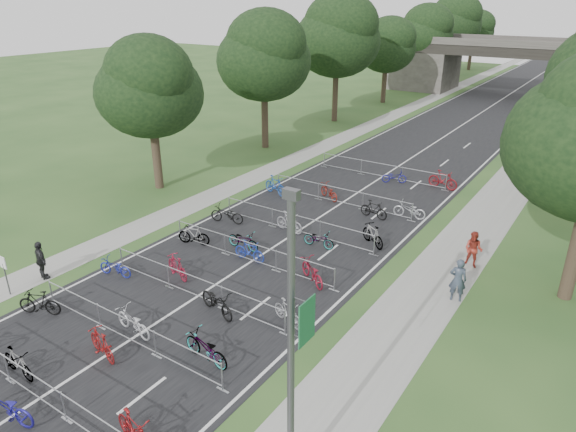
# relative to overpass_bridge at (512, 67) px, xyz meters

# --- Properties ---
(ground) EXTENTS (200.00, 200.00, 0.00)m
(ground) POSITION_rel_overpass_bridge_xyz_m (0.00, -65.00, -3.53)
(ground) COLOR #2C4F22
(ground) RESTS_ON ground
(road) EXTENTS (11.00, 140.00, 0.01)m
(road) POSITION_rel_overpass_bridge_xyz_m (0.00, -15.00, -3.53)
(road) COLOR black
(road) RESTS_ON ground
(sidewalk_right) EXTENTS (3.00, 140.00, 0.01)m
(sidewalk_right) POSITION_rel_overpass_bridge_xyz_m (8.00, -15.00, -3.53)
(sidewalk_right) COLOR gray
(sidewalk_right) RESTS_ON ground
(sidewalk_left) EXTENTS (2.00, 140.00, 0.01)m
(sidewalk_left) POSITION_rel_overpass_bridge_xyz_m (-7.50, -15.00, -3.53)
(sidewalk_left) COLOR gray
(sidewalk_left) RESTS_ON ground
(lane_markings) EXTENTS (0.12, 140.00, 0.00)m
(lane_markings) POSITION_rel_overpass_bridge_xyz_m (0.00, -15.00, -3.53)
(lane_markings) COLOR silver
(lane_markings) RESTS_ON ground
(overpass_bridge) EXTENTS (31.00, 8.00, 7.05)m
(overpass_bridge) POSITION_rel_overpass_bridge_xyz_m (0.00, 0.00, 0.00)
(overpass_bridge) COLOR #403E39
(overpass_bridge) RESTS_ON ground
(lamppost) EXTENTS (0.61, 0.65, 8.21)m
(lamppost) POSITION_rel_overpass_bridge_xyz_m (8.33, -63.00, 0.75)
(lamppost) COLOR #4C4C51
(lamppost) RESTS_ON ground
(park_sign) EXTENTS (0.45, 0.06, 1.83)m
(park_sign) POSITION_rel_overpass_bridge_xyz_m (-6.80, -62.00, -2.27)
(park_sign) COLOR #4C4C51
(park_sign) RESTS_ON ground
(tree_left_0) EXTENTS (6.72, 6.72, 10.25)m
(tree_left_0) POSITION_rel_overpass_bridge_xyz_m (-11.39, -49.07, 2.96)
(tree_left_0) COLOR #33261C
(tree_left_0) RESTS_ON ground
(tree_left_1) EXTENTS (7.56, 7.56, 11.53)m
(tree_left_1) POSITION_rel_overpass_bridge_xyz_m (-11.39, -37.07, 3.77)
(tree_left_1) COLOR #33261C
(tree_left_1) RESTS_ON ground
(tree_left_2) EXTENTS (8.40, 8.40, 12.81)m
(tree_left_2) POSITION_rel_overpass_bridge_xyz_m (-11.39, -25.07, 4.58)
(tree_left_2) COLOR #33261C
(tree_left_2) RESTS_ON ground
(tree_left_3) EXTENTS (6.72, 6.72, 10.25)m
(tree_left_3) POSITION_rel_overpass_bridge_xyz_m (-11.39, -13.07, 2.96)
(tree_left_3) COLOR #33261C
(tree_left_3) RESTS_ON ground
(tree_left_4) EXTENTS (7.56, 7.56, 11.53)m
(tree_left_4) POSITION_rel_overpass_bridge_xyz_m (-11.39, -1.07, 3.77)
(tree_left_4) COLOR #33261C
(tree_left_4) RESTS_ON ground
(tree_left_5) EXTENTS (8.40, 8.40, 12.81)m
(tree_left_5) POSITION_rel_overpass_bridge_xyz_m (-11.39, 10.93, 4.58)
(tree_left_5) COLOR #33261C
(tree_left_5) RESTS_ON ground
(tree_left_6) EXTENTS (6.72, 6.72, 10.25)m
(tree_left_6) POSITION_rel_overpass_bridge_xyz_m (-11.39, 22.93, 2.96)
(tree_left_6) COLOR #33261C
(tree_left_6) RESTS_ON ground
(barrier_row_0) EXTENTS (9.70, 0.08, 1.10)m
(barrier_row_0) POSITION_rel_overpass_bridge_xyz_m (0.00, -65.00, -2.99)
(barrier_row_0) COLOR #A8AAB0
(barrier_row_0) RESTS_ON ground
(barrier_row_1) EXTENTS (9.70, 0.08, 1.10)m
(barrier_row_1) POSITION_rel_overpass_bridge_xyz_m (0.00, -61.40, -2.99)
(barrier_row_1) COLOR #A8AAB0
(barrier_row_1) RESTS_ON ground
(barrier_row_2) EXTENTS (9.70, 0.08, 1.10)m
(barrier_row_2) POSITION_rel_overpass_bridge_xyz_m (0.00, -57.80, -2.99)
(barrier_row_2) COLOR #A8AAB0
(barrier_row_2) RESTS_ON ground
(barrier_row_3) EXTENTS (9.70, 0.08, 1.10)m
(barrier_row_3) POSITION_rel_overpass_bridge_xyz_m (0.00, -54.00, -2.99)
(barrier_row_3) COLOR #A8AAB0
(barrier_row_3) RESTS_ON ground
(barrier_row_4) EXTENTS (9.70, 0.08, 1.10)m
(barrier_row_4) POSITION_rel_overpass_bridge_xyz_m (0.00, -50.00, -2.99)
(barrier_row_4) COLOR #A8AAB0
(barrier_row_4) RESTS_ON ground
(barrier_row_5) EXTENTS (9.70, 0.08, 1.10)m
(barrier_row_5) POSITION_rel_overpass_bridge_xyz_m (0.00, -45.00, -2.99)
(barrier_row_5) COLOR #A8AAB0
(barrier_row_5) RESTS_ON ground
(barrier_row_6) EXTENTS (9.70, 0.08, 1.10)m
(barrier_row_6) POSITION_rel_overpass_bridge_xyz_m (0.00, -39.00, -2.99)
(barrier_row_6) COLOR #A8AAB0
(barrier_row_6) RESTS_ON ground
(bike_1) EXTENTS (1.75, 0.54, 1.04)m
(bike_1) POSITION_rel_overpass_bridge_xyz_m (-1.53, -64.64, -3.01)
(bike_1) COLOR #A8AAB0
(bike_1) RESTS_ON ground
(bike_2) EXTENTS (2.21, 1.17, 1.10)m
(bike_2) POSITION_rel_overpass_bridge_xyz_m (0.13, -66.00, -2.98)
(bike_2) COLOR navy
(bike_2) RESTS_ON ground
(bike_3) EXTENTS (2.03, 0.93, 1.18)m
(bike_3) POSITION_rel_overpass_bridge_xyz_m (4.08, -64.50, -2.94)
(bike_3) COLOR maroon
(bike_3) RESTS_ON ground
(bike_4) EXTENTS (1.84, 1.23, 1.08)m
(bike_4) POSITION_rel_overpass_bridge_xyz_m (-4.30, -62.12, -2.99)
(bike_4) COLOR black
(bike_4) RESTS_ON ground
(bike_5) EXTENTS (2.04, 0.90, 1.04)m
(bike_5) POSITION_rel_overpass_bridge_xyz_m (-0.18, -60.93, -3.02)
(bike_5) COLOR silver
(bike_5) RESTS_ON ground
(bike_6) EXTENTS (1.87, 0.90, 1.09)m
(bike_6) POSITION_rel_overpass_bridge_xyz_m (-0.03, -62.44, -2.99)
(bike_6) COLOR maroon
(bike_6) RESTS_ON ground
(bike_7) EXTENTS (2.15, 0.95, 1.09)m
(bike_7) POSITION_rel_overpass_bridge_xyz_m (3.19, -60.60, -2.99)
(bike_7) COLOR #A8AAB0
(bike_7) RESTS_ON ground
(bike_8) EXTENTS (1.79, 0.93, 0.90)m
(bike_8) POSITION_rel_overpass_bridge_xyz_m (-4.30, -58.44, -3.09)
(bike_8) COLOR #1D27A1
(bike_8) RESTS_ON ground
(bike_9) EXTENTS (1.86, 1.05, 1.08)m
(bike_9) POSITION_rel_overpass_bridge_xyz_m (-1.87, -56.93, -3.00)
(bike_9) COLOR maroon
(bike_9) RESTS_ON ground
(bike_10) EXTENTS (2.24, 1.28, 1.11)m
(bike_10) POSITION_rel_overpass_bridge_xyz_m (1.57, -58.15, -2.98)
(bike_10) COLOR black
(bike_10) RESTS_ON ground
(bike_11) EXTENTS (1.75, 0.97, 1.01)m
(bike_11) POSITION_rel_overpass_bridge_xyz_m (4.30, -57.15, -3.03)
(bike_11) COLOR gray
(bike_11) RESTS_ON ground
(bike_12) EXTENTS (1.82, 0.98, 1.05)m
(bike_12) POSITION_rel_overpass_bridge_xyz_m (-3.59, -54.03, -3.01)
(bike_12) COLOR #A8AAB0
(bike_12) RESTS_ON ground
(bike_13) EXTENTS (1.88, 0.67, 0.98)m
(bike_13) POSITION_rel_overpass_bridge_xyz_m (-1.15, -53.04, -3.04)
(bike_13) COLOR #A8AAB0
(bike_13) RESTS_ON ground
(bike_14) EXTENTS (1.73, 0.55, 1.03)m
(bike_14) POSITION_rel_overpass_bridge_xyz_m (-0.13, -53.86, -3.02)
(bike_14) COLOR #1C349E
(bike_14) RESTS_ON ground
(bike_15) EXTENTS (2.09, 1.70, 1.07)m
(bike_15) POSITION_rel_overpass_bridge_xyz_m (3.44, -53.95, -3.00)
(bike_15) COLOR maroon
(bike_15) RESTS_ON ground
(bike_16) EXTENTS (2.10, 1.14, 1.05)m
(bike_16) POSITION_rel_overpass_bridge_xyz_m (-3.94, -51.01, -3.01)
(bike_16) COLOR black
(bike_16) RESTS_ON ground
(bike_17) EXTENTS (1.89, 0.78, 1.10)m
(bike_17) POSITION_rel_overpass_bridge_xyz_m (-0.39, -50.01, -2.98)
(bike_17) COLOR #929299
(bike_17) RESTS_ON ground
(bike_18) EXTENTS (1.74, 0.66, 0.90)m
(bike_18) POSITION_rel_overpass_bridge_xyz_m (1.90, -50.76, -3.08)
(bike_18) COLOR #A8AAB0
(bike_18) RESTS_ON ground
(bike_19) EXTENTS (1.88, 1.47, 1.14)m
(bike_19) POSITION_rel_overpass_bridge_xyz_m (4.07, -49.02, -2.97)
(bike_19) COLOR #A8AAB0
(bike_19) RESTS_ON ground
(bike_20) EXTENTS (2.09, 1.11, 1.21)m
(bike_20) POSITION_rel_overpass_bridge_xyz_m (-4.30, -45.78, -2.93)
(bike_20) COLOR #1B4496
(bike_20) RESTS_ON ground
(bike_21) EXTENTS (1.96, 1.49, 0.99)m
(bike_21) POSITION_rel_overpass_bridge_xyz_m (-1.02, -44.59, -3.04)
(bike_21) COLOR maroon
(bike_21) RESTS_ON ground
(bike_22) EXTENTS (1.80, 0.70, 1.05)m
(bike_22) POSITION_rel_overpass_bridge_xyz_m (2.61, -45.78, -3.01)
(bike_22) COLOR black
(bike_22) RESTS_ON ground
(bike_23) EXTENTS (1.93, 0.86, 0.98)m
(bike_23) POSITION_rel_overpass_bridge_xyz_m (4.30, -44.62, -3.04)
(bike_23) COLOR silver
(bike_23) RESTS_ON ground
(bike_26) EXTENTS (1.74, 1.29, 0.87)m
(bike_26) POSITION_rel_overpass_bridge_xyz_m (1.18, -39.44, -3.10)
(bike_26) COLOR navy
(bike_26) RESTS_ON ground
(bike_27) EXTENTS (2.10, 0.85, 1.23)m
(bike_27) POSITION_rel_overpass_bridge_xyz_m (4.30, -38.73, -2.92)
(bike_27) COLOR maroon
(bike_27) RESTS_ON ground
(pedestrian_a) EXTENTS (0.80, 0.64, 1.92)m
(pedestrian_a) POSITION_rel_overpass_bridge_xyz_m (9.20, -51.82, -2.57)
(pedestrian_a) COLOR #323B4B
(pedestrian_a) RESTS_ON ground
(pedestrian_b) EXTENTS (0.92, 0.75, 1.78)m
(pedestrian_b) POSITION_rel_overpass_bridge_xyz_m (8.93, -48.51, -2.64)
(pedestrian_b) COLOR maroon
(pedestrian_b) RESTS_ON ground
(pedestrian_c) EXTENTS (1.15, 0.69, 1.83)m
(pedestrian_c) POSITION_rel_overpass_bridge_xyz_m (-6.80, -60.39, -2.62)
(pedestrian_c) COLOR black
(pedestrian_c) RESTS_ON ground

